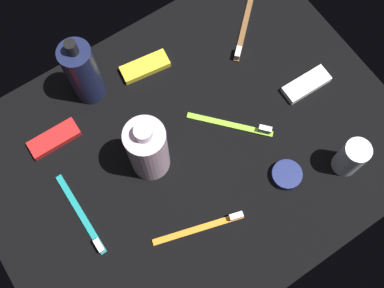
% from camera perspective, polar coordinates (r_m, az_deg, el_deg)
% --- Properties ---
extents(ground_plane, '(0.84, 0.64, 0.01)m').
position_cam_1_polar(ground_plane, '(0.95, -0.00, -0.73)').
color(ground_plane, black).
extents(lotion_bottle, '(0.06, 0.06, 0.19)m').
position_cam_1_polar(lotion_bottle, '(0.95, -13.17, 8.47)').
color(lotion_bottle, '#181E40').
rests_on(lotion_bottle, ground_plane).
extents(bodywash_bottle, '(0.08, 0.08, 0.18)m').
position_cam_1_polar(bodywash_bottle, '(0.87, -5.41, -0.66)').
color(bodywash_bottle, silver).
rests_on(bodywash_bottle, ground_plane).
extents(deodorant_stick, '(0.05, 0.05, 0.09)m').
position_cam_1_polar(deodorant_stick, '(0.94, 18.79, -1.56)').
color(deodorant_stick, silver).
rests_on(deodorant_stick, ground_plane).
extents(toothbrush_lime, '(0.13, 0.14, 0.02)m').
position_cam_1_polar(toothbrush_lime, '(0.96, 5.14, 2.47)').
color(toothbrush_lime, '#8CD133').
rests_on(toothbrush_lime, ground_plane).
extents(toothbrush_orange, '(0.18, 0.06, 0.02)m').
position_cam_1_polar(toothbrush_orange, '(0.90, 1.47, -10.03)').
color(toothbrush_orange, orange).
rests_on(toothbrush_orange, ground_plane).
extents(toothbrush_teal, '(0.01, 0.18, 0.02)m').
position_cam_1_polar(toothbrush_teal, '(0.93, -13.10, -8.77)').
color(toothbrush_teal, teal).
rests_on(toothbrush_teal, ground_plane).
extents(toothbrush_brown, '(0.14, 0.13, 0.02)m').
position_cam_1_polar(toothbrush_brown, '(1.07, 6.28, 13.64)').
color(toothbrush_brown, brown).
rests_on(toothbrush_brown, ground_plane).
extents(snack_bar_yellow, '(0.11, 0.05, 0.01)m').
position_cam_1_polar(snack_bar_yellow, '(1.02, -5.74, 9.34)').
color(snack_bar_yellow, yellow).
rests_on(snack_bar_yellow, ground_plane).
extents(snack_bar_red, '(0.10, 0.04, 0.01)m').
position_cam_1_polar(snack_bar_red, '(0.99, -16.42, 0.62)').
color(snack_bar_red, red).
rests_on(snack_bar_red, ground_plane).
extents(snack_bar_white, '(0.10, 0.04, 0.01)m').
position_cam_1_polar(snack_bar_white, '(1.02, 13.74, 7.05)').
color(snack_bar_white, white).
rests_on(snack_bar_white, ground_plane).
extents(cream_tin_right, '(0.06, 0.06, 0.02)m').
position_cam_1_polar(cream_tin_right, '(0.94, 11.44, -3.70)').
color(cream_tin_right, navy).
rests_on(cream_tin_right, ground_plane).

